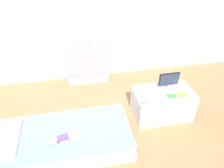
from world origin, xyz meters
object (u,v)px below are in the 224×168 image
at_px(rocking_horse_toy, 146,100).
at_px(book_green, 172,96).
at_px(wardrobe, 85,39).
at_px(tv_monitor, 169,80).
at_px(tv_stand, 162,103).
at_px(bed, 64,140).
at_px(doll, 59,139).
at_px(book_yellow, 182,95).

relative_size(rocking_horse_toy, book_green, 0.74).
relative_size(wardrobe, book_green, 11.49).
height_order(tv_monitor, book_green, tv_monitor).
bearing_deg(book_green, tv_stand, 119.50).
relative_size(bed, book_green, 11.79).
relative_size(tv_stand, tv_monitor, 2.83).
height_order(bed, doll, doll).
distance_m(book_green, book_yellow, 0.16).
bearing_deg(rocking_horse_toy, book_green, 8.96).
bearing_deg(wardrobe, tv_stand, -49.20).
bearing_deg(book_yellow, tv_monitor, 124.21).
bearing_deg(tv_monitor, doll, -160.93).
bearing_deg(tv_stand, doll, -162.82).
bearing_deg(tv_stand, rocking_horse_toy, -152.80).
xyz_separation_m(tv_monitor, book_green, (-0.02, -0.20, -0.14)).
height_order(tv_stand, book_green, book_green).
bearing_deg(wardrobe, book_green, -50.08).
relative_size(doll, book_yellow, 2.94).
xyz_separation_m(doll, tv_stand, (1.52, 0.47, -0.08)).
bearing_deg(book_yellow, doll, -168.45).
xyz_separation_m(tv_monitor, book_yellow, (0.14, -0.20, -0.14)).
bearing_deg(book_yellow, wardrobe, 133.86).
height_order(tv_stand, book_yellow, book_yellow).
xyz_separation_m(tv_stand, tv_monitor, (0.09, 0.09, 0.37)).
relative_size(rocking_horse_toy, book_yellow, 0.83).
distance_m(rocking_horse_toy, book_green, 0.42).
height_order(doll, book_green, book_green).
xyz_separation_m(tv_stand, book_yellow, (0.22, -0.11, 0.23)).
relative_size(wardrobe, tv_monitor, 5.61).
relative_size(tv_monitor, rocking_horse_toy, 2.77).
bearing_deg(tv_monitor, book_green, -96.87).
height_order(bed, wardrobe, wardrobe).
bearing_deg(book_green, bed, -171.63).
bearing_deg(bed, rocking_horse_toy, 8.15).
bearing_deg(doll, book_yellow, 11.55).
height_order(wardrobe, tv_monitor, wardrobe).
bearing_deg(rocking_horse_toy, book_yellow, 6.48).
height_order(rocking_horse_toy, book_yellow, rocking_horse_toy).
xyz_separation_m(doll, wardrobe, (0.51, 1.64, 0.55)).
bearing_deg(book_yellow, book_green, 180.00).
xyz_separation_m(rocking_horse_toy, book_green, (0.41, 0.06, -0.04)).
xyz_separation_m(bed, tv_stand, (1.49, 0.34, 0.09)).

